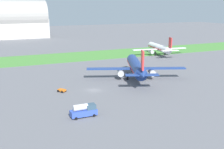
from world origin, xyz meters
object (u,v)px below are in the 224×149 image
object	(u,v)px
baggage_cart_near_gate	(62,90)
fuel_truck_midfield	(84,110)
airplane_parked_jet_far	(160,48)
airplane_midfield_jet	(136,67)

from	to	relation	value
baggage_cart_near_gate	fuel_truck_midfield	xyz separation A→B (m)	(0.22, -21.90, 1.01)
airplane_parked_jet_far	baggage_cart_near_gate	distance (m)	79.38
airplane_parked_jet_far	fuel_truck_midfield	world-z (taller)	airplane_parked_jet_far
airplane_parked_jet_far	fuel_truck_midfield	bearing A→B (deg)	144.24
airplane_parked_jet_far	fuel_truck_midfield	size ratio (longest dim) A/B	4.76
airplane_midfield_jet	fuel_truck_midfield	size ratio (longest dim) A/B	5.33
airplane_parked_jet_far	baggage_cart_near_gate	world-z (taller)	airplane_parked_jet_far
fuel_truck_midfield	baggage_cart_near_gate	bearing A→B (deg)	89.71
airplane_parked_jet_far	fuel_truck_midfield	xyz separation A→B (m)	(-65.05, -66.95, -2.39)
airplane_midfield_jet	baggage_cart_near_gate	world-z (taller)	airplane_midfield_jet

